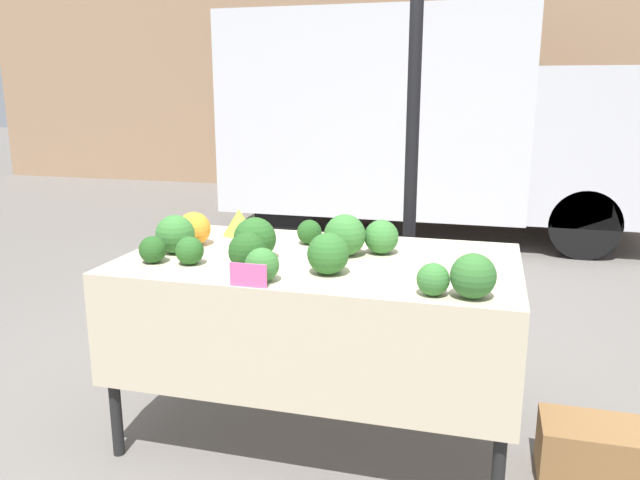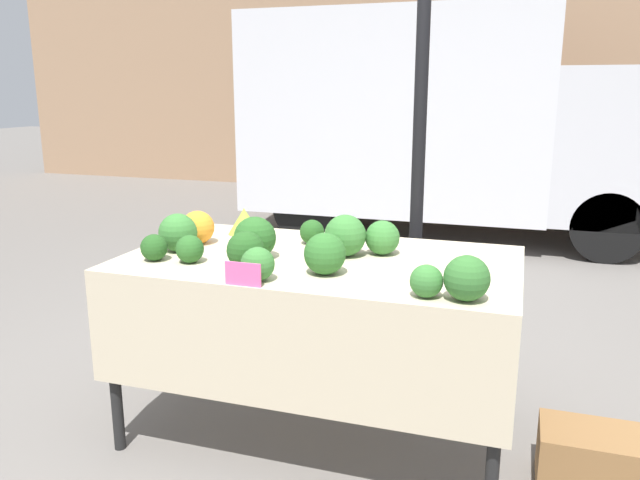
% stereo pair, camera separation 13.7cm
% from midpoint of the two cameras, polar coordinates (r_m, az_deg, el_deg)
% --- Properties ---
extents(ground_plane, '(40.00, 40.00, 0.00)m').
position_cam_midpoint_polar(ground_plane, '(3.10, -1.33, -16.86)').
color(ground_plane, slate).
extents(building_facade, '(16.00, 0.60, 5.26)m').
position_cam_midpoint_polar(building_facade, '(10.20, 11.42, 19.27)').
color(building_facade, '#9E7A5B').
rests_on(building_facade, ground_plane).
extents(tent_pole, '(0.07, 0.07, 2.34)m').
position_cam_midpoint_polar(tent_pole, '(3.38, 7.19, 6.66)').
color(tent_pole, black).
rests_on(tent_pole, ground_plane).
extents(parked_truck, '(4.49, 1.98, 2.36)m').
position_cam_midpoint_polar(parked_truck, '(7.08, 9.05, 10.77)').
color(parked_truck, silver).
rests_on(parked_truck, ground_plane).
extents(market_table, '(1.73, 0.99, 0.85)m').
position_cam_midpoint_polar(market_table, '(2.74, -1.82, -3.98)').
color(market_table, beige).
rests_on(market_table, ground_plane).
extents(orange_cauliflower, '(0.16, 0.16, 0.16)m').
position_cam_midpoint_polar(orange_cauliflower, '(3.05, -12.73, 1.01)').
color(orange_cauliflower, orange).
rests_on(orange_cauliflower, market_table).
extents(romanesco_head, '(0.17, 0.17, 0.13)m').
position_cam_midpoint_polar(romanesco_head, '(3.23, -8.61, 1.64)').
color(romanesco_head, '#93B238').
rests_on(romanesco_head, market_table).
extents(broccoli_head_0, '(0.19, 0.19, 0.19)m').
position_cam_midpoint_polar(broccoli_head_0, '(2.78, 0.87, 0.43)').
color(broccoli_head_0, '#387533').
rests_on(broccoli_head_0, market_table).
extents(broccoli_head_1, '(0.16, 0.16, 0.16)m').
position_cam_midpoint_polar(broccoli_head_1, '(2.59, -8.17, -1.01)').
color(broccoli_head_1, '#23511E').
rests_on(broccoli_head_1, market_table).
extents(broccoli_head_2, '(0.12, 0.12, 0.12)m').
position_cam_midpoint_polar(broccoli_head_2, '(2.28, 8.60, -3.60)').
color(broccoli_head_2, '#387533').
rests_on(broccoli_head_2, market_table).
extents(broccoli_head_3, '(0.17, 0.17, 0.17)m').
position_cam_midpoint_polar(broccoli_head_3, '(2.50, -0.83, -1.27)').
color(broccoli_head_3, '#2D6628').
rests_on(broccoli_head_3, market_table).
extents(broccoli_head_4, '(0.12, 0.12, 0.12)m').
position_cam_midpoint_polar(broccoli_head_4, '(2.79, -16.43, -0.86)').
color(broccoli_head_4, '#23511E').
rests_on(broccoli_head_4, market_table).
extents(broccoli_head_5, '(0.12, 0.12, 0.12)m').
position_cam_midpoint_polar(broccoli_head_5, '(2.67, -1.09, -0.88)').
color(broccoli_head_5, '#387533').
rests_on(broccoli_head_5, market_table).
extents(broccoli_head_6, '(0.19, 0.19, 0.19)m').
position_cam_midpoint_polar(broccoli_head_6, '(2.74, -7.41, 0.12)').
color(broccoli_head_6, '#285B23').
rests_on(broccoli_head_6, market_table).
extents(broccoli_head_7, '(0.18, 0.18, 0.18)m').
position_cam_midpoint_polar(broccoli_head_7, '(2.92, -14.42, 0.50)').
color(broccoli_head_7, '#387533').
rests_on(broccoli_head_7, market_table).
extents(broccoli_head_8, '(0.16, 0.16, 0.16)m').
position_cam_midpoint_polar(broccoli_head_8, '(2.83, 4.25, 0.28)').
color(broccoli_head_8, '#387533').
rests_on(broccoli_head_8, market_table).
extents(broccoli_head_9, '(0.16, 0.16, 0.16)m').
position_cam_midpoint_polar(broccoli_head_9, '(2.27, 12.15, -3.25)').
color(broccoli_head_9, '#336B2D').
rests_on(broccoli_head_9, market_table).
extents(broccoli_head_10, '(0.13, 0.13, 0.13)m').
position_cam_midpoint_polar(broccoli_head_10, '(2.43, -6.95, -2.29)').
color(broccoli_head_10, '#387533').
rests_on(broccoli_head_10, market_table).
extents(broccoli_head_11, '(0.12, 0.12, 0.12)m').
position_cam_midpoint_polar(broccoli_head_11, '(3.00, -2.29, 0.72)').
color(broccoli_head_11, '#23511E').
rests_on(broccoli_head_11, market_table).
extents(broccoli_head_12, '(0.12, 0.12, 0.12)m').
position_cam_midpoint_polar(broccoli_head_12, '(2.72, -13.26, -0.97)').
color(broccoli_head_12, '#285B23').
rests_on(broccoli_head_12, market_table).
extents(price_sign, '(0.15, 0.01, 0.09)m').
position_cam_midpoint_polar(price_sign, '(2.37, -8.24, -3.23)').
color(price_sign, '#F45B9E').
rests_on(price_sign, market_table).
extents(produce_crate, '(0.44, 0.28, 0.25)m').
position_cam_midpoint_polar(produce_crate, '(2.89, 22.57, -17.57)').
color(produce_crate, olive).
rests_on(produce_crate, ground_plane).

